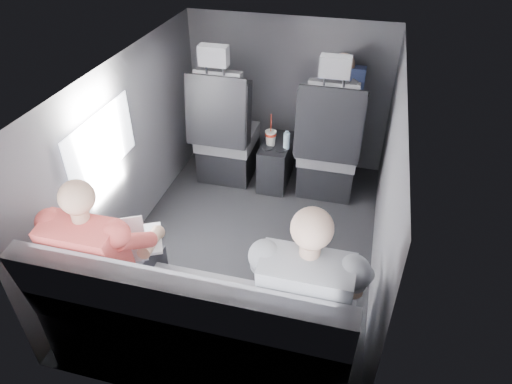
% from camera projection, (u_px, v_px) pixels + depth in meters
% --- Properties ---
extents(floor, '(2.60, 2.60, 0.00)m').
position_uv_depth(floor, '(250.00, 244.00, 3.45)').
color(floor, black).
rests_on(floor, ground).
extents(ceiling, '(2.60, 2.60, 0.00)m').
position_uv_depth(ceiling, '(248.00, 72.00, 2.67)').
color(ceiling, '#B2B2AD').
rests_on(ceiling, panel_back).
extents(panel_left, '(0.02, 2.60, 1.35)m').
position_uv_depth(panel_left, '(128.00, 152.00, 3.25)').
color(panel_left, '#56565B').
rests_on(panel_left, floor).
extents(panel_right, '(0.02, 2.60, 1.35)m').
position_uv_depth(panel_right, '(387.00, 188.00, 2.88)').
color(panel_right, '#56565B').
rests_on(panel_right, floor).
extents(panel_front, '(1.80, 0.02, 1.35)m').
position_uv_depth(panel_front, '(288.00, 93.00, 4.09)').
color(panel_front, '#56565B').
rests_on(panel_front, floor).
extents(panel_back, '(1.80, 0.02, 1.35)m').
position_uv_depth(panel_back, '(173.00, 320.00, 2.04)').
color(panel_back, '#56565B').
rests_on(panel_back, floor).
extents(side_window, '(0.02, 0.75, 0.42)m').
position_uv_depth(side_window, '(102.00, 145.00, 2.88)').
color(side_window, white).
rests_on(side_window, panel_left).
extents(seatbelt, '(0.35, 0.11, 0.59)m').
position_uv_depth(seatbelt, '(330.00, 116.00, 3.42)').
color(seatbelt, black).
rests_on(seatbelt, front_seat_right).
extents(front_seat_left, '(0.52, 0.58, 1.26)m').
position_uv_depth(front_seat_left, '(225.00, 138.00, 3.97)').
color(front_seat_left, black).
rests_on(front_seat_left, floor).
extents(front_seat_right, '(0.52, 0.58, 1.26)m').
position_uv_depth(front_seat_right, '(328.00, 151.00, 3.79)').
color(front_seat_right, black).
rests_on(front_seat_right, floor).
extents(center_console, '(0.24, 0.48, 0.41)m').
position_uv_depth(center_console, '(276.00, 162.00, 4.03)').
color(center_console, black).
rests_on(center_console, floor).
extents(rear_bench, '(1.60, 0.57, 0.92)m').
position_uv_depth(rear_bench, '(198.00, 330.00, 2.44)').
color(rear_bench, '#5B5C60').
rests_on(rear_bench, floor).
extents(soda_cup, '(0.09, 0.09, 0.29)m').
position_uv_depth(soda_cup, '(271.00, 137.00, 3.84)').
color(soda_cup, white).
rests_on(soda_cup, center_console).
extents(water_bottle, '(0.06, 0.06, 0.16)m').
position_uv_depth(water_bottle, '(287.00, 140.00, 3.79)').
color(water_bottle, '#9FBED7').
rests_on(water_bottle, center_console).
extents(laptop_white, '(0.45, 0.49, 0.27)m').
position_uv_depth(laptop_white, '(122.00, 242.00, 2.52)').
color(laptop_white, silver).
rests_on(laptop_white, passenger_rear_left).
extents(laptop_black, '(0.34, 0.33, 0.22)m').
position_uv_depth(laptop_black, '(318.00, 278.00, 2.31)').
color(laptop_black, black).
rests_on(laptop_black, passenger_rear_right).
extents(passenger_rear_left, '(0.47, 0.60, 1.18)m').
position_uv_depth(passenger_rear_left, '(108.00, 259.00, 2.44)').
color(passenger_rear_left, '#2E2E33').
rests_on(passenger_rear_left, rear_bench).
extents(passenger_rear_right, '(0.51, 0.63, 1.23)m').
position_uv_depth(passenger_rear_right, '(308.00, 296.00, 2.21)').
color(passenger_rear_right, navy).
rests_on(passenger_rear_right, rear_bench).
extents(passenger_front_right, '(0.37, 0.37, 0.71)m').
position_uv_depth(passenger_front_right, '(339.00, 101.00, 3.79)').
color(passenger_front_right, navy).
rests_on(passenger_front_right, front_seat_right).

